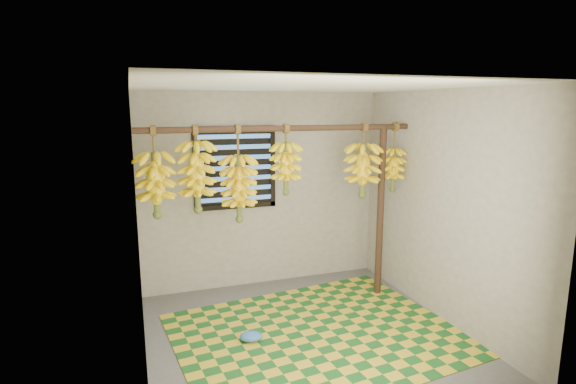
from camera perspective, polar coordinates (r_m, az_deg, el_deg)
name	(u,v)px	position (r m, az deg, el deg)	size (l,w,h in m)	color
floor	(306,337)	(4.64, 2.35, -17.94)	(3.00, 3.00, 0.01)	#525252
ceiling	(309,86)	(4.07, 2.62, 13.34)	(3.00, 3.00, 0.01)	silver
wall_back	(263,190)	(5.59, -3.23, 0.21)	(3.00, 0.01, 2.40)	gray
wall_left	(138,233)	(3.91, -18.54, -4.94)	(0.01, 3.00, 2.40)	gray
wall_right	(442,207)	(4.94, 18.94, -1.76)	(0.01, 3.00, 2.40)	gray
window	(235,168)	(5.43, -6.74, 3.05)	(1.00, 0.04, 1.00)	black
hanging_pole	(283,128)	(4.73, -0.60, 8.08)	(0.06, 0.06, 3.00)	#3A261A
support_post	(380,213)	(5.37, 11.64, -2.60)	(0.08, 0.08, 2.00)	#3A261A
woven_mat	(318,334)	(4.68, 3.81, -17.53)	(2.71, 2.17, 0.01)	#18531E
plastic_bag	(251,336)	(4.53, -4.70, -17.82)	(0.22, 0.16, 0.09)	#3067B5
banana_bunch_a	(156,185)	(4.54, -16.44, 0.88)	(0.35, 0.35, 0.89)	brown
banana_bunch_b	(197,177)	(4.57, -11.50, 1.91)	(0.36, 0.36, 0.87)	brown
banana_bunch_c	(239,188)	(4.67, -6.26, 0.45)	(0.36, 0.36, 1.01)	brown
banana_bunch_d	(286,168)	(4.78, -0.27, 3.03)	(0.32, 0.32, 0.75)	brown
banana_bunch_e	(363,170)	(5.16, 9.48, 2.72)	(0.40, 0.40, 0.84)	brown
banana_bunch_f	(393,169)	(5.36, 13.23, 2.81)	(0.26, 0.26, 0.80)	brown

